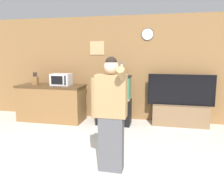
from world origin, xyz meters
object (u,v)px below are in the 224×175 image
Objects in this scene: knife_block at (35,80)px; tv_on_stand at (180,110)px; aquarium_on_stand at (114,100)px; microwave at (61,79)px; person_standing at (111,113)px; counter_island at (52,103)px.

knife_block reaches higher than tv_on_stand.
knife_block is 2.05m from aquarium_on_stand.
person_standing is at bearing -50.57° from microwave.
microwave is at bearing 7.01° from knife_block.
person_standing is (0.38, -2.07, 0.27)m from aquarium_on_stand.
tv_on_stand is (3.14, 0.26, -0.09)m from counter_island.
tv_on_stand is at bearing 4.74° from counter_island.
person_standing reaches higher than counter_island.
aquarium_on_stand is (2.00, 0.07, -0.43)m from knife_block.
knife_block is at bearing -174.73° from counter_island.
microwave is (0.26, 0.04, 0.59)m from counter_island.
person_standing is at bearing -116.80° from tv_on_stand.
aquarium_on_stand is at bearing 100.36° from person_standing.
microwave is 0.31× the size of tv_on_stand.
counter_island is 3.48× the size of microwave.
aquarium_on_stand is 1.57m from tv_on_stand.
aquarium_on_stand is at bearing 1.14° from counter_island.
knife_block is 3.11m from person_standing.
tv_on_stand is at bearing 8.44° from aquarium_on_stand.
person_standing is (-1.16, -2.30, 0.49)m from tv_on_stand.
knife_block is at bearing -175.20° from tv_on_stand.
tv_on_stand is at bearing 4.29° from microwave.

